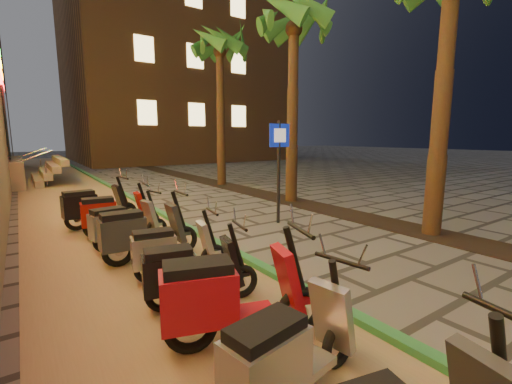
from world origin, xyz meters
TOP-DOWN VIEW (x-y plane):
  - ground at (0.00, 0.00)m, footprint 120.00×120.00m
  - parking_strip at (-2.60, 10.00)m, footprint 3.40×60.00m
  - green_curb at (-0.90, 10.00)m, footprint 0.18×60.00m
  - planting_strip at (3.60, 5.00)m, footprint 1.20×40.00m
  - apartment_block at (9.00, 32.00)m, footprint 18.00×16.06m
  - palm_c at (3.60, 7.00)m, footprint 2.97×3.02m
  - palm_d at (3.60, 12.00)m, footprint 2.97×3.02m
  - pedestrian_sign at (1.34, 4.85)m, footprint 0.58×0.11m
  - scooter_3 at (-2.48, -0.09)m, footprint 1.63×0.69m
  - scooter_4 at (-2.47, 0.94)m, footprint 1.81×0.97m
  - scooter_5 at (-2.45, 1.97)m, footprint 1.56×0.72m
  - scooter_6 at (-2.32, 2.97)m, footprint 1.54×0.64m
  - scooter_7 at (-2.50, 4.00)m, footprint 1.76×0.62m
  - scooter_8 at (-2.57, 4.98)m, footprint 1.61×0.68m
  - scooter_9 at (-2.54, 6.00)m, footprint 1.69×0.61m
  - scooter_10 at (-2.77, 7.05)m, footprint 1.77×0.64m

SIDE VIEW (x-z plane):
  - ground at x=0.00m, z-range 0.00..0.00m
  - parking_strip at x=-2.60m, z-range 0.00..0.01m
  - planting_strip at x=3.60m, z-range 0.00..0.02m
  - green_curb at x=-0.90m, z-range 0.00..0.10m
  - scooter_6 at x=-2.32m, z-range -0.07..1.01m
  - scooter_5 at x=-2.45m, z-range -0.07..1.02m
  - scooter_8 at x=-2.57m, z-range -0.07..1.06m
  - scooter_3 at x=-2.48m, z-range -0.08..1.07m
  - scooter_9 at x=-2.54m, z-range -0.08..1.11m
  - scooter_10 at x=-2.77m, z-range -0.08..1.16m
  - scooter_7 at x=-2.50m, z-range -0.08..1.17m
  - scooter_4 at x=-2.47m, z-range -0.08..1.20m
  - pedestrian_sign at x=1.34m, z-range 0.39..3.03m
  - palm_c at x=3.60m, z-range 2.27..9.18m
  - palm_d at x=3.60m, z-range 2.36..9.53m
  - apartment_block at x=9.00m, z-range 0.00..25.00m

